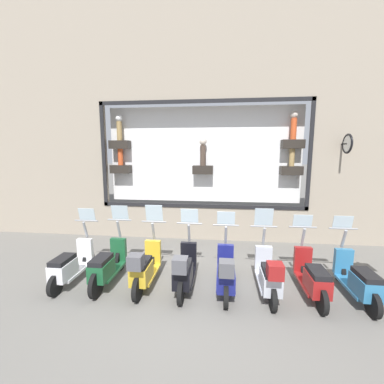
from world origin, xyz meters
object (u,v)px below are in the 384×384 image
(scooter_teal_0, at_px, (358,280))
(scooter_white_7, at_px, (71,265))
(scooter_black_4, at_px, (184,270))
(scooter_red_1, at_px, (312,277))
(scooter_silver_2, at_px, (269,275))
(scooter_green_6, at_px, (107,265))
(scooter_yellow_5, at_px, (145,267))
(scooter_navy_3, at_px, (226,273))

(scooter_teal_0, height_order, scooter_white_7, scooter_white_7)
(scooter_teal_0, relative_size, scooter_black_4, 1.00)
(scooter_red_1, relative_size, scooter_silver_2, 1.00)
(scooter_teal_0, distance_m, scooter_black_4, 3.48)
(scooter_silver_2, bearing_deg, scooter_green_6, 88.80)
(scooter_green_6, xyz_separation_m, scooter_white_7, (-0.01, 0.87, -0.03))
(scooter_silver_2, height_order, scooter_yellow_5, scooter_yellow_5)
(scooter_white_7, bearing_deg, scooter_teal_0, -89.99)
(scooter_teal_0, xyz_separation_m, scooter_silver_2, (-0.06, 1.74, 0.04))
(scooter_teal_0, xyz_separation_m, scooter_green_6, (0.01, 5.22, 0.03))
(scooter_red_1, height_order, scooter_black_4, scooter_black_4)
(scooter_silver_2, relative_size, scooter_green_6, 0.99)
(scooter_yellow_5, bearing_deg, scooter_red_1, -89.11)
(scooter_black_4, bearing_deg, scooter_white_7, 88.71)
(scooter_yellow_5, bearing_deg, scooter_silver_2, -90.22)
(scooter_navy_3, bearing_deg, scooter_green_6, 88.34)
(scooter_red_1, height_order, scooter_yellow_5, scooter_yellow_5)
(scooter_silver_2, bearing_deg, scooter_red_1, -85.78)
(scooter_green_6, bearing_deg, scooter_teal_0, -90.11)
(scooter_teal_0, bearing_deg, scooter_yellow_5, 90.70)
(scooter_silver_2, xyz_separation_m, scooter_green_6, (0.07, 3.48, -0.01))
(scooter_navy_3, distance_m, scooter_yellow_5, 1.74)
(scooter_silver_2, distance_m, scooter_navy_3, 0.87)
(scooter_silver_2, height_order, scooter_navy_3, scooter_silver_2)
(scooter_white_7, bearing_deg, scooter_black_4, -91.29)
(scooter_yellow_5, xyz_separation_m, scooter_white_7, (0.05, 1.74, -0.06))
(scooter_navy_3, bearing_deg, scooter_black_4, 89.60)
(scooter_red_1, relative_size, scooter_navy_3, 1.00)
(scooter_black_4, relative_size, scooter_yellow_5, 1.00)
(scooter_yellow_5, xyz_separation_m, scooter_green_6, (0.06, 0.87, -0.03))
(scooter_teal_0, distance_m, scooter_navy_3, 2.61)
(scooter_silver_2, bearing_deg, scooter_white_7, 89.17)
(scooter_green_6, bearing_deg, scooter_yellow_5, -94.15)
(scooter_silver_2, relative_size, scooter_yellow_5, 0.99)
(scooter_red_1, xyz_separation_m, scooter_white_7, (-0.00, 5.22, -0.01))
(scooter_green_6, bearing_deg, scooter_navy_3, -91.66)
(scooter_navy_3, distance_m, scooter_black_4, 0.87)
(scooter_red_1, relative_size, scooter_yellow_5, 1.00)
(scooter_yellow_5, relative_size, scooter_white_7, 1.01)
(scooter_teal_0, relative_size, scooter_silver_2, 1.00)
(scooter_black_4, bearing_deg, scooter_green_6, 87.72)
(scooter_black_4, height_order, scooter_green_6, scooter_green_6)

